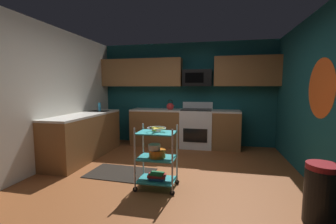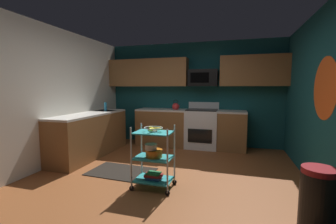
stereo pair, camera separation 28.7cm
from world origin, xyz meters
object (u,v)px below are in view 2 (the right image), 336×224
mixing_bowl_small (151,147)px  book_stack (154,176)px  mixing_bowl_large (154,153)px  kettle (176,106)px  rolling_cart (154,157)px  fruit_bowl (153,129)px  trash_can (318,199)px  oven_range (202,128)px  dish_soap_bottle (105,107)px  microwave (203,78)px

mixing_bowl_small → book_stack: size_ratio=0.68×
book_stack → mixing_bowl_large: bearing=0.0°
mixing_bowl_large → kettle: (-0.32, 2.47, 0.48)m
rolling_cart → fruit_bowl: 0.42m
mixing_bowl_small → kettle: (-0.28, 2.50, 0.38)m
fruit_bowl → trash_can: fruit_bowl is taller
fruit_bowl → trash_can: bearing=-13.7°
trash_can → mixing_bowl_large: bearing=166.2°
oven_range → dish_soap_bottle: dish_soap_bottle is taller
mixing_bowl_small → book_stack: (0.03, 0.02, -0.44)m
fruit_bowl → dish_soap_bottle: size_ratio=1.36×
book_stack → trash_can: size_ratio=0.40×
rolling_cart → trash_can: rolling_cart is taller
trash_can → rolling_cart: bearing=166.3°
mixing_bowl_small → mixing_bowl_large: bearing=34.0°
mixing_bowl_large → book_stack: bearing=-180.0°
fruit_bowl → trash_can: size_ratio=0.41×
mixing_bowl_small → dish_soap_bottle: size_ratio=0.91×
mixing_bowl_small → book_stack: mixing_bowl_small is taller
oven_range → fruit_bowl: oven_range is taller
microwave → book_stack: 3.02m
mixing_bowl_small → kettle: size_ratio=0.69×
mixing_bowl_large → trash_can: trash_can is taller
oven_range → rolling_cart: size_ratio=1.20×
mixing_bowl_small → microwave: bearing=81.7°
mixing_bowl_small → kettle: kettle is taller
oven_range → dish_soap_bottle: size_ratio=5.50×
dish_soap_bottle → trash_can: size_ratio=0.30×
rolling_cart → kettle: kettle is taller
oven_range → fruit_bowl: size_ratio=4.04×
oven_range → trash_can: size_ratio=1.67×
book_stack → dish_soap_bottle: size_ratio=1.34×
oven_range → mixing_bowl_large: 2.50m
mixing_bowl_large → dish_soap_bottle: dish_soap_bottle is taller
fruit_bowl → oven_range: bearing=81.9°
fruit_bowl → kettle: kettle is taller
microwave → rolling_cart: microwave is taller
fruit_bowl → kettle: size_ratio=1.03×
oven_range → kettle: bearing=-179.7°
mixing_bowl_large → book_stack: mixing_bowl_large is taller
fruit_bowl → kettle: (-0.31, 2.47, 0.12)m
fruit_bowl → kettle: bearing=97.1°
oven_range → kettle: (-0.66, -0.00, 0.52)m
fruit_bowl → kettle: 2.50m
kettle → trash_can: 3.77m
book_stack → mixing_bowl_small: bearing=-139.5°
rolling_cart → trash_can: size_ratio=1.39×
oven_range → rolling_cart: 2.50m
microwave → mixing_bowl_small: bearing=-98.3°
rolling_cart → mixing_bowl_small: bearing=-139.5°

